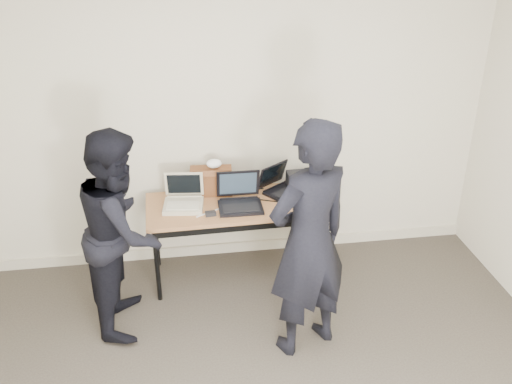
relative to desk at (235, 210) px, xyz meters
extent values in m
cube|color=beige|center=(0.04, 0.42, 0.69)|extent=(4.50, 0.05, 2.70)
cube|color=#976239|center=(0.00, 0.01, 0.04)|extent=(1.52, 0.69, 0.03)
cylinder|color=black|center=(-0.68, -0.27, -0.32)|extent=(0.04, 0.04, 0.68)
cylinder|color=black|center=(0.70, -0.24, -0.32)|extent=(0.04, 0.04, 0.68)
cylinder|color=black|center=(-0.70, 0.26, -0.32)|extent=(0.04, 0.04, 0.68)
cylinder|color=black|center=(0.68, 0.29, -0.32)|extent=(0.04, 0.04, 0.68)
cube|color=black|center=(0.01, -0.27, -0.02)|extent=(1.40, 0.05, 0.06)
cube|color=#B7AE92|center=(-0.44, -0.01, 0.08)|extent=(0.36, 0.31, 0.04)
cube|color=beige|center=(-0.44, -0.04, 0.10)|extent=(0.28, 0.18, 0.01)
cube|color=#B7AE92|center=(-0.42, 0.15, 0.21)|extent=(0.33, 0.09, 0.23)
cube|color=black|center=(-0.42, 0.14, 0.21)|extent=(0.28, 0.07, 0.18)
cube|color=#B7AE92|center=(-0.42, 0.13, 0.10)|extent=(0.29, 0.05, 0.02)
cube|color=black|center=(0.04, -0.09, 0.07)|extent=(0.37, 0.28, 0.02)
cube|color=black|center=(0.04, -0.12, 0.09)|extent=(0.30, 0.15, 0.01)
cube|color=black|center=(0.04, 0.08, 0.21)|extent=(0.37, 0.08, 0.26)
cube|color=#26333F|center=(0.04, 0.07, 0.21)|extent=(0.31, 0.06, 0.21)
cube|color=black|center=(0.04, 0.05, 0.08)|extent=(0.33, 0.02, 0.02)
cube|color=black|center=(0.46, 0.14, 0.07)|extent=(0.40, 0.38, 0.02)
cube|color=black|center=(0.47, 0.12, 0.08)|extent=(0.29, 0.26, 0.01)
cube|color=black|center=(0.37, 0.26, 0.19)|extent=(0.31, 0.26, 0.22)
cube|color=black|center=(0.37, 0.26, 0.19)|extent=(0.26, 0.22, 0.18)
cube|color=black|center=(0.39, 0.23, 0.08)|extent=(0.24, 0.19, 0.02)
cube|color=brown|center=(-0.18, 0.23, 0.18)|extent=(0.37, 0.19, 0.24)
cube|color=brown|center=(-0.19, 0.17, 0.28)|extent=(0.36, 0.10, 0.07)
cube|color=brown|center=(-0.02, 0.22, 0.16)|extent=(0.02, 0.10, 0.02)
ellipsoid|color=white|center=(-0.15, 0.23, 0.34)|extent=(0.14, 0.11, 0.08)
cube|color=black|center=(0.63, 0.19, 0.13)|extent=(0.27, 0.23, 0.15)
cube|color=black|center=(-0.22, -0.17, 0.08)|extent=(0.09, 0.06, 0.03)
cube|color=black|center=(0.30, 0.01, 0.06)|extent=(0.31, 0.14, 0.01)
cube|color=silver|center=(-0.22, -0.12, 0.06)|extent=(0.25, 0.15, 0.01)
cube|color=black|center=(0.16, 0.23, 0.06)|extent=(0.25, 0.04, 0.01)
cube|color=black|center=(-0.42, -0.02, 0.06)|extent=(0.27, 0.21, 0.01)
cube|color=black|center=(0.52, 0.05, 0.06)|extent=(0.14, 0.23, 0.01)
cube|color=silver|center=(0.01, -0.11, 0.06)|extent=(0.21, 0.14, 0.01)
imported|color=black|center=(0.41, -0.97, 0.24)|extent=(0.78, 0.66, 1.81)
imported|color=black|center=(-0.91, -0.46, 0.15)|extent=(0.66, 0.82, 1.61)
cube|color=#B9B099|center=(0.04, 0.38, -0.61)|extent=(4.50, 0.03, 0.10)
camera|label=1|loc=(-0.46, -4.26, 2.34)|focal=40.00mm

